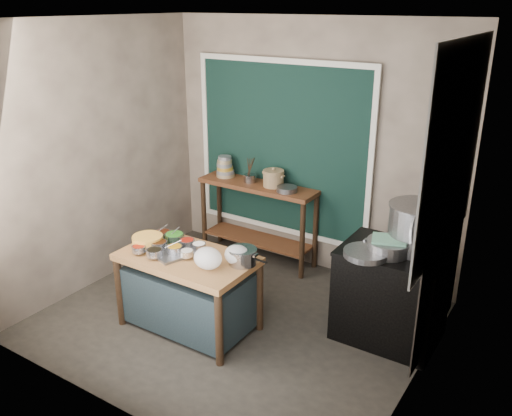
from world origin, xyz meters
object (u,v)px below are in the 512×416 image
Objects in this scene: prep_table at (189,292)px; steamer at (388,247)px; saucepan at (243,256)px; stove_block at (390,296)px; yellow_basin at (148,241)px; utensil_cup at (250,178)px; back_counter at (258,222)px; ceramic_crock at (273,179)px; condiment_tray at (168,249)px; stock_pot at (417,227)px.

steamer is (1.61, 0.78, 0.57)m from prep_table.
saucepan is at bearing 15.55° from prep_table.
stove_block is 1.40m from saucepan.
yellow_basin is 1.67m from utensil_cup.
prep_table is 1.62m from back_counter.
stove_block is 1.96m from ceramic_crock.
back_counter is at bearing -172.71° from ceramic_crock.
saucepan is (0.77, -1.46, 0.35)m from back_counter.
utensil_cup reaches higher than saucepan.
ceramic_crock reaches higher than back_counter.
steamer is at bearing -107.89° from stove_block.
ceramic_crock reaches higher than saucepan.
steamer reaches higher than prep_table.
condiment_tray is 2.00m from steamer.
stock_pot is at bearing 42.25° from stove_block.
ceramic_crock is at bearing 91.91° from prep_table.
stove_block is 1.68× the size of stock_pot.
yellow_basin is at bearing -102.82° from ceramic_crock.
utensil_cup is 0.28× the size of stock_pot.
back_counter is at bearing -6.45° from utensil_cup.
utensil_cup is at bearing -177.89° from ceramic_crock.
saucepan reaches higher than stove_block.
utensil_cup is (-0.12, 0.01, 0.52)m from back_counter.
stove_block is 2.33× the size of steamer.
stock_pot is (1.78, 1.00, 0.71)m from prep_table.
yellow_basin is (-2.09, -0.91, 0.38)m from stove_block.
saucepan is at bearing -68.71° from ceramic_crock.
stock_pot is at bearing -16.02° from utensil_cup.
steamer reaches higher than stove_block.
ceramic_crock reaches higher than utensil_cup.
utensil_cup reaches higher than steamer.
prep_table is at bearing 5.66° from yellow_basin.
ceramic_crock reaches higher than steamer.
stock_pot reaches higher than prep_table.
utensil_cup is 0.39× the size of steamer.
condiment_tray is at bearing -153.68° from stock_pot.
back_counter is 3.75× the size of steamer.
prep_table is 1.39× the size of stove_block.
utensil_cup is at bearing 163.98° from stock_pot.
prep_table is 8.33× the size of utensil_cup.
stove_block is 2.09m from condiment_tray.
stove_block is 6.00× the size of utensil_cup.
utensil_cup is (-0.89, 1.47, 0.17)m from saucepan.
steamer is at bearing -23.82° from back_counter.
ceramic_crock reaches higher than stove_block.
condiment_tray is at bearing -155.10° from stove_block.
ceramic_crock is (0.38, 1.67, 0.23)m from yellow_basin.
steamer is at bearing 21.74° from yellow_basin.
yellow_basin is at bearing -156.32° from stove_block.
prep_table is 2.16m from stock_pot.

